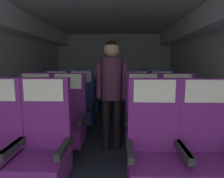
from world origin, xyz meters
TOP-DOWN VIEW (x-y plane):
  - ground at (0.00, 3.10)m, footprint 3.90×6.59m
  - fuselage_shell at (0.00, 3.37)m, footprint 3.78×6.24m
  - seat_a_left_aisle at (-0.50, 1.63)m, footprint 0.49×0.46m
  - seat_a_right_aisle at (0.95, 1.62)m, footprint 0.49×0.46m
  - seat_a_right_window at (0.50, 1.62)m, footprint 0.49×0.46m
  - seat_b_left_window at (-0.96, 2.49)m, footprint 0.49×0.46m
  - seat_b_left_aisle at (-0.50, 2.46)m, footprint 0.49×0.46m
  - seat_b_right_aisle at (0.95, 2.48)m, footprint 0.49×0.46m
  - seat_b_right_window at (0.50, 2.47)m, footprint 0.49×0.46m
  - seat_c_left_window at (-0.94, 3.33)m, footprint 0.49×0.46m
  - seat_c_left_aisle at (-0.50, 3.33)m, footprint 0.49×0.46m
  - seat_c_right_aisle at (0.95, 3.32)m, footprint 0.49×0.46m
  - seat_c_right_window at (0.49, 3.32)m, footprint 0.49×0.46m
  - seat_d_left_window at (-0.95, 4.17)m, footprint 0.49×0.46m
  - seat_d_left_aisle at (-0.49, 4.16)m, footprint 0.49×0.46m
  - seat_d_right_aisle at (0.95, 4.17)m, footprint 0.49×0.46m
  - seat_d_right_window at (0.51, 4.18)m, footprint 0.49×0.46m
  - flight_attendant at (0.08, 2.68)m, footprint 0.43×0.28m

SIDE VIEW (x-z plane):
  - ground at x=0.00m, z-range -0.02..0.00m
  - seat_a_left_aisle at x=-0.50m, z-range -0.09..1.03m
  - seat_a_right_aisle at x=0.95m, z-range -0.09..1.03m
  - seat_a_right_window at x=0.50m, z-range -0.09..1.03m
  - seat_b_left_window at x=-0.96m, z-range -0.09..1.03m
  - seat_b_left_aisle at x=-0.50m, z-range -0.09..1.03m
  - seat_b_right_aisle at x=0.95m, z-range -0.09..1.03m
  - seat_b_right_window at x=0.50m, z-range -0.09..1.03m
  - seat_c_left_window at x=-0.94m, z-range -0.09..1.03m
  - seat_c_left_aisle at x=-0.50m, z-range -0.09..1.03m
  - seat_c_right_aisle at x=0.95m, z-range -0.09..1.03m
  - seat_c_right_window at x=0.49m, z-range -0.09..1.03m
  - seat_d_left_window at x=-0.95m, z-range -0.09..1.03m
  - seat_d_left_aisle at x=-0.49m, z-range -0.09..1.03m
  - seat_d_right_aisle at x=0.95m, z-range -0.09..1.03m
  - seat_d_right_window at x=0.51m, z-range -0.09..1.03m
  - flight_attendant at x=0.08m, z-range 0.18..1.75m
  - fuselage_shell at x=0.00m, z-range 0.50..2.72m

